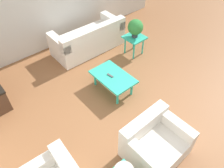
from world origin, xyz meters
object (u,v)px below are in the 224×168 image
Objects in this scene: sofa at (89,40)px; armchair at (154,143)px; coffee_table at (113,78)px; potted_plant at (135,27)px; side_table_plant at (134,40)px.

sofa reaches higher than armchair.
potted_plant is (0.68, -1.33, 0.43)m from coffee_table.
coffee_table is (-1.61, 0.54, 0.05)m from sofa.
potted_plant reaches higher than sofa.
potted_plant is (2.31, -1.82, 0.49)m from armchair.
armchair is 2.99m from potted_plant.
side_table_plant is 0.35m from potted_plant.
potted_plant reaches higher than armchair.
sofa is 1.70m from coffee_table.
armchair reaches higher than coffee_table.
potted_plant is at bearing 51.22° from armchair.
armchair is at bearing 141.74° from side_table_plant.
side_table_plant is at bearing 180.00° from potted_plant.
sofa is 1.97× the size of armchair.
potted_plant is at bearing -62.93° from coffee_table.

